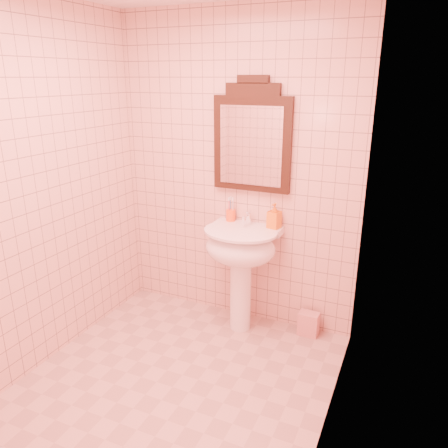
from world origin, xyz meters
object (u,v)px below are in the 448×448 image
at_px(pedestal_sink, 241,254).
at_px(mirror, 252,139).
at_px(towel, 308,324).
at_px(toothbrush_cup, 231,215).
at_px(soap_dispenser, 274,216).

height_order(pedestal_sink, mirror, mirror).
relative_size(mirror, towel, 4.47).
distance_m(toothbrush_cup, soap_dispenser, 0.38).
height_order(mirror, toothbrush_cup, mirror).
relative_size(soap_dispenser, towel, 1.03).
relative_size(mirror, toothbrush_cup, 4.90).
height_order(toothbrush_cup, towel, toothbrush_cup).
bearing_deg(pedestal_sink, toothbrush_cup, 132.55).
bearing_deg(soap_dispenser, mirror, 179.99).
distance_m(pedestal_sink, soap_dispenser, 0.40).
relative_size(toothbrush_cup, soap_dispenser, 0.89).
distance_m(soap_dispenser, towel, 0.93).
distance_m(pedestal_sink, towel, 0.79).
bearing_deg(mirror, towel, -7.22).
bearing_deg(towel, soap_dispenser, 176.31).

